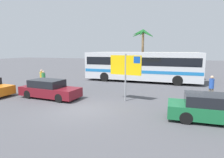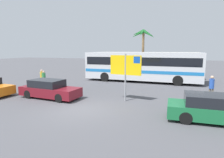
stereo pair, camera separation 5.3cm
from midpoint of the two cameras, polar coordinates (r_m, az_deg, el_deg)
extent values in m
plane|color=#4C4C51|center=(11.44, -9.22, -9.02)|extent=(120.00, 120.00, 0.00)
cube|color=silver|center=(21.01, 8.62, 3.87)|extent=(12.29, 2.58, 2.90)
cube|color=black|center=(20.98, 8.66, 5.37)|extent=(11.80, 2.60, 0.84)
cube|color=#1E70B7|center=(21.06, 8.59, 2.50)|extent=(12.17, 2.60, 0.32)
cylinder|color=black|center=(21.94, 18.95, 0.48)|extent=(1.00, 0.28, 1.00)
cylinder|color=black|center=(19.64, 18.87, -0.44)|extent=(1.00, 0.28, 1.00)
cylinder|color=black|center=(23.26, -0.16, 1.39)|extent=(1.00, 0.28, 1.00)
cylinder|color=black|center=(21.10, -2.27, 0.63)|extent=(1.00, 0.28, 1.00)
cube|color=silver|center=(24.43, 9.76, 4.51)|extent=(12.29, 2.58, 2.90)
cube|color=black|center=(24.40, 9.79, 5.80)|extent=(11.80, 2.60, 0.84)
cube|color=#1E70B7|center=(24.47, 9.72, 3.32)|extent=(12.17, 2.60, 0.32)
cylinder|color=black|center=(25.36, 18.65, 1.55)|extent=(1.00, 0.28, 1.00)
cylinder|color=black|center=(23.06, 18.55, 0.87)|extent=(1.00, 0.28, 1.00)
cylinder|color=black|center=(26.56, 1.98, 2.30)|extent=(1.00, 0.28, 1.00)
cylinder|color=black|center=(24.37, 0.35, 1.73)|extent=(1.00, 0.28, 1.00)
cylinder|color=gray|center=(12.86, 3.90, 0.37)|extent=(0.11, 0.11, 3.20)
cube|color=yellow|center=(12.77, 3.94, 4.14)|extent=(2.19, 0.34, 1.30)
cube|color=#1447A8|center=(12.46, 7.37, 5.68)|extent=(0.45, 0.13, 0.44)
cube|color=maroon|center=(14.55, -18.04, -3.53)|extent=(4.56, 1.95, 0.64)
cube|color=black|center=(14.62, -18.94, -1.20)|extent=(2.41, 1.67, 0.52)
cylinder|color=black|center=(14.33, -11.84, -4.23)|extent=(0.61, 0.20, 0.60)
cylinder|color=black|center=(13.16, -15.62, -5.52)|extent=(0.61, 0.20, 0.60)
cylinder|color=black|center=(16.05, -19.96, -3.18)|extent=(0.61, 0.20, 0.60)
cylinder|color=black|center=(15.02, -23.90, -4.21)|extent=(0.61, 0.20, 0.60)
cube|color=#196638|center=(10.64, 28.37, -8.62)|extent=(4.52, 1.88, 0.64)
cube|color=black|center=(10.44, 27.15, -5.54)|extent=(2.38, 1.66, 0.52)
cylinder|color=black|center=(11.25, 20.54, -8.18)|extent=(0.61, 0.18, 0.60)
cylinder|color=black|center=(9.76, 21.05, -10.79)|extent=(0.61, 0.18, 0.60)
cylinder|color=black|center=(17.03, -28.83, -3.08)|extent=(0.61, 0.19, 0.60)
cylinder|color=#4C4C51|center=(18.14, -19.73, -1.56)|extent=(0.13, 0.13, 0.78)
cylinder|color=#4C4C51|center=(18.32, -19.64, -1.46)|extent=(0.13, 0.13, 0.78)
cylinder|color=#338E4C|center=(18.13, -19.80, 0.67)|extent=(0.32, 0.32, 0.62)
sphere|color=tan|center=(18.08, -19.87, 1.97)|extent=(0.21, 0.21, 0.21)
cylinder|color=#706656|center=(18.92, -20.45, -1.15)|extent=(0.13, 0.13, 0.80)
cylinder|color=#706656|center=(18.97, -19.93, -1.10)|extent=(0.13, 0.13, 0.80)
cylinder|color=gold|center=(18.84, -20.31, 1.03)|extent=(0.32, 0.32, 0.64)
sphere|color=tan|center=(18.79, -20.38, 2.32)|extent=(0.22, 0.22, 0.22)
cylinder|color=#706656|center=(14.88, 27.59, -4.11)|extent=(0.13, 0.13, 0.83)
cylinder|color=#706656|center=(14.92, 26.92, -4.03)|extent=(0.13, 0.13, 0.83)
cylinder|color=#2851B2|center=(14.77, 27.45, -1.24)|extent=(0.32, 0.32, 0.66)
sphere|color=tan|center=(14.70, 27.57, 0.45)|extent=(0.23, 0.23, 0.23)
cylinder|color=brown|center=(26.60, 9.03, 7.35)|extent=(0.32, 0.32, 5.76)
cone|color=#195623|center=(26.44, 10.71, 13.02)|extent=(1.74, 0.71, 1.26)
cone|color=#195623|center=(27.10, 10.64, 13.15)|extent=(1.60, 1.50, 1.06)
cone|color=#195623|center=(27.42, 9.13, 12.92)|extent=(0.78, 1.76, 1.24)
cone|color=#195623|center=(27.12, 7.63, 13.45)|extent=(1.81, 1.02, 0.86)
cone|color=#195623|center=(26.52, 7.56, 13.12)|extent=(1.74, 1.08, 1.22)
cone|color=#195623|center=(25.93, 8.70, 13.35)|extent=(0.59, 1.77, 1.11)
cone|color=#195623|center=(26.05, 10.19, 13.28)|extent=(1.55, 1.53, 1.12)
camera|label=1|loc=(0.03, -90.11, -0.02)|focal=30.69mm
camera|label=2|loc=(0.03, 89.89, 0.02)|focal=30.69mm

